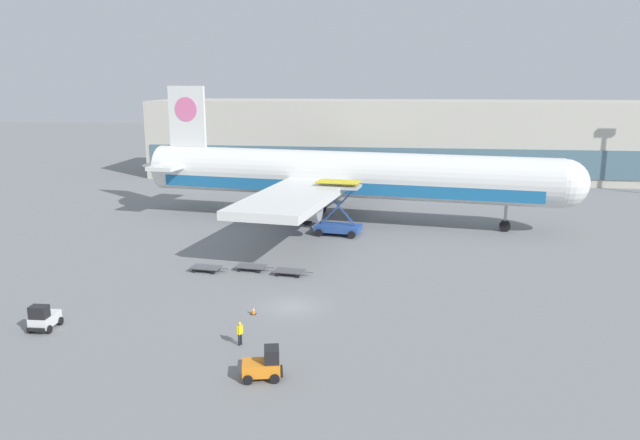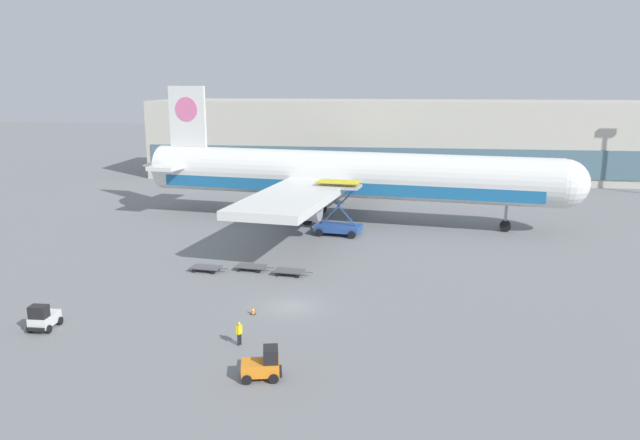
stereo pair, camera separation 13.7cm
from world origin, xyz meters
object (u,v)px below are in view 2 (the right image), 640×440
at_px(baggage_tug_foreground, 263,365).
at_px(baggage_dolly_second, 251,266).
at_px(ground_crew_near, 239,332).
at_px(baggage_tug_mid, 43,318).
at_px(baggage_dolly_third, 290,271).
at_px(scissor_lift_loader, 339,215).
at_px(airplane_main, 340,176).
at_px(baggage_dolly_lead, 206,267).
at_px(traffic_cone_near, 253,310).

xyz_separation_m(baggage_tug_foreground, baggage_dolly_second, (-5.92, 21.43, -0.49)).
xyz_separation_m(baggage_dolly_second, ground_crew_near, (3.23, -16.84, 0.60)).
height_order(baggage_tug_mid, baggage_dolly_third, baggage_tug_mid).
xyz_separation_m(scissor_lift_loader, baggage_tug_mid, (-18.53, -31.15, -1.47)).
xyz_separation_m(scissor_lift_loader, baggage_tug_foreground, (-0.94, -36.56, -1.47)).
height_order(airplane_main, baggage_tug_foreground, airplane_main).
xyz_separation_m(baggage_dolly_second, baggage_dolly_third, (3.89, -0.99, 0.00)).
xyz_separation_m(baggage_tug_foreground, baggage_dolly_third, (-2.03, 20.44, -0.49)).
bearing_deg(baggage_tug_mid, baggage_dolly_third, 132.66).
relative_size(scissor_lift_loader, baggage_dolly_second, 1.68).
xyz_separation_m(scissor_lift_loader, baggage_dolly_lead, (-11.04, -15.99, -1.96)).
height_order(airplane_main, baggage_dolly_lead, airplane_main).
distance_m(airplane_main, baggage_dolly_second, 23.84).
height_order(baggage_tug_foreground, traffic_cone_near, baggage_tug_foreground).
relative_size(airplane_main, baggage_dolly_third, 15.34).
distance_m(baggage_tug_foreground, traffic_cone_near, 10.80).
bearing_deg(baggage_tug_mid, scissor_lift_loader, 147.92).
height_order(baggage_dolly_third, traffic_cone_near, traffic_cone_near).
bearing_deg(baggage_dolly_third, scissor_lift_loader, 86.82).
xyz_separation_m(baggage_tug_foreground, traffic_cone_near, (-3.12, 10.33, -0.56)).
relative_size(airplane_main, baggage_tug_mid, 23.22).
xyz_separation_m(scissor_lift_loader, traffic_cone_near, (-4.06, -26.24, -2.03)).
xyz_separation_m(airplane_main, traffic_cone_near, (-3.44, -33.46, -5.52)).
distance_m(baggage_dolly_lead, traffic_cone_near, 12.40).
xyz_separation_m(baggage_dolly_lead, baggage_dolly_second, (4.19, 0.86, 0.00)).
distance_m(baggage_tug_mid, baggage_dolly_third, 21.63).
bearing_deg(baggage_dolly_second, baggage_tug_foreground, -67.30).
xyz_separation_m(airplane_main, baggage_dolly_third, (-2.36, -23.35, -5.45)).
bearing_deg(scissor_lift_loader, baggage_dolly_second, -105.84).
xyz_separation_m(baggage_tug_mid, baggage_dolly_second, (11.67, 16.02, -0.49)).
bearing_deg(traffic_cone_near, airplane_main, 84.13).
bearing_deg(scissor_lift_loader, traffic_cone_near, -90.25).
height_order(baggage_dolly_second, ground_crew_near, ground_crew_near).
bearing_deg(baggage_tug_mid, ground_crew_near, 85.49).
bearing_deg(traffic_cone_near, baggage_tug_foreground, -73.19).
distance_m(baggage_tug_mid, ground_crew_near, 14.92).
height_order(scissor_lift_loader, baggage_dolly_lead, scissor_lift_loader).
distance_m(baggage_dolly_second, baggage_dolly_third, 4.01).
height_order(scissor_lift_loader, baggage_tug_mid, scissor_lift_loader).
relative_size(scissor_lift_loader, traffic_cone_near, 9.71).
relative_size(baggage_dolly_lead, baggage_dolly_second, 1.00).
height_order(baggage_dolly_lead, ground_crew_near, ground_crew_near).
xyz_separation_m(baggage_dolly_third, ground_crew_near, (-0.66, -15.85, 0.60)).
relative_size(airplane_main, scissor_lift_loader, 9.13).
distance_m(baggage_dolly_second, ground_crew_near, 17.16).
relative_size(airplane_main, traffic_cone_near, 88.68).
xyz_separation_m(baggage_tug_mid, baggage_dolly_third, (15.56, 15.03, -0.49)).
distance_m(baggage_dolly_lead, ground_crew_near, 17.63).
distance_m(baggage_tug_foreground, baggage_dolly_third, 20.55).
distance_m(baggage_dolly_third, ground_crew_near, 15.88).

